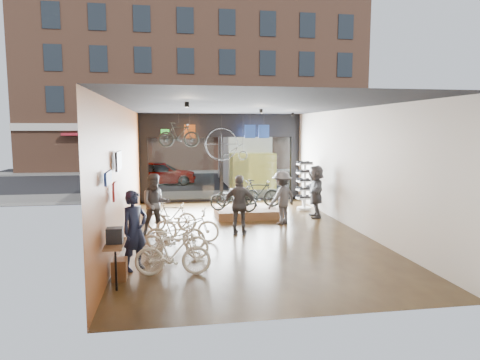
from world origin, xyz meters
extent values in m
cube|color=black|center=(0.00, 0.00, -0.02)|extent=(7.00, 12.00, 0.04)
cube|color=black|center=(0.00, 0.00, 3.82)|extent=(7.00, 12.00, 0.04)
cube|color=brown|center=(-3.52, 0.00, 1.90)|extent=(0.04, 12.00, 3.80)
cube|color=beige|center=(3.52, 0.00, 1.90)|extent=(0.04, 12.00, 3.80)
cube|color=beige|center=(0.00, -6.02, 1.90)|extent=(7.00, 0.04, 3.80)
cube|color=#198C26|center=(-2.40, 5.88, 3.05)|extent=(0.35, 0.06, 0.18)
cube|color=black|center=(0.00, 15.00, -0.01)|extent=(30.00, 18.00, 0.02)
cube|color=slate|center=(0.00, 7.20, 0.06)|extent=(30.00, 2.40, 0.12)
cube|color=slate|center=(0.00, 19.00, 0.06)|extent=(30.00, 2.00, 0.12)
cube|color=brown|center=(0.00, 21.50, 7.00)|extent=(26.00, 5.00, 14.00)
imported|color=gray|center=(-2.78, 12.00, 0.68)|extent=(3.99, 1.60, 1.36)
imported|color=beige|center=(-2.17, -3.52, 0.49)|extent=(1.67, 0.59, 0.98)
imported|color=beige|center=(-2.12, -2.28, 0.45)|extent=(1.79, 1.00, 0.89)
imported|color=beige|center=(-2.09, -1.62, 0.47)|extent=(1.62, 0.76, 0.94)
imported|color=beige|center=(-1.76, -0.76, 0.48)|extent=(1.91, 1.05, 0.95)
imported|color=beige|center=(-2.19, 0.50, 0.46)|extent=(1.60, 0.71, 0.93)
cube|color=brown|center=(0.59, 2.47, 0.15)|extent=(2.40, 1.80, 0.30)
imported|color=black|center=(-0.07, 1.94, 0.74)|extent=(1.76, 1.23, 0.88)
imported|color=black|center=(0.96, 2.61, 0.80)|extent=(1.74, 0.80, 1.01)
imported|color=black|center=(0.26, 3.01, 0.75)|extent=(1.80, 0.98, 0.90)
imported|color=#161C33|center=(-3.00, -2.98, 0.90)|extent=(0.78, 0.76, 1.80)
imported|color=#3F3F44|center=(-2.65, 0.24, 0.92)|extent=(0.99, 0.82, 1.84)
imported|color=#3F3F44|center=(-0.17, -0.19, 0.90)|extent=(1.14, 0.76, 1.80)
imported|color=#3F3F44|center=(1.43, 1.00, 0.89)|extent=(1.32, 1.17, 1.78)
imported|color=#3F3F44|center=(2.92, 1.92, 0.94)|extent=(0.88, 1.82, 1.88)
imported|color=black|center=(-1.85, 4.20, 2.93)|extent=(1.62, 0.64, 0.95)
cube|color=#CC5919|center=(-1.38, 5.20, 3.05)|extent=(0.45, 0.03, 0.55)
cube|color=#1E3F99|center=(1.14, 5.20, 3.05)|extent=(0.45, 0.03, 0.55)
cube|color=#1E3F99|center=(1.73, 5.20, 3.05)|extent=(0.45, 0.03, 0.55)
camera|label=1|loc=(-2.16, -12.58, 3.14)|focal=32.00mm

